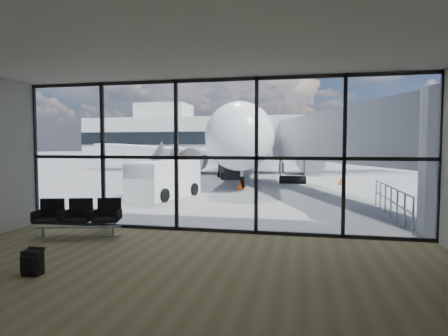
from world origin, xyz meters
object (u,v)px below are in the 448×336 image
(belt_loader, at_px, (230,170))
(backpack, at_px, (32,262))
(service_van, at_px, (163,179))
(mobile_stairs, at_px, (162,170))
(airliner, at_px, (252,141))
(seating_row, at_px, (79,215))

(belt_loader, bearing_deg, backpack, -109.22)
(service_van, relative_size, mobile_stairs, 1.31)
(airliner, bearing_deg, service_van, -100.57)
(belt_loader, bearing_deg, service_van, -115.84)
(seating_row, relative_size, belt_loader, 0.53)
(airliner, height_order, mobile_stairs, airliner)
(airliner, xyz_separation_m, service_van, (-1.84, -19.50, -2.09))
(seating_row, bearing_deg, airliner, 72.27)
(airliner, height_order, service_van, airliner)
(mobile_stairs, bearing_deg, service_van, -65.16)
(belt_loader, bearing_deg, airliner, 64.98)
(backpack, distance_m, airliner, 30.70)
(seating_row, distance_m, service_van, 7.94)
(airliner, bearing_deg, seating_row, -97.96)
(seating_row, relative_size, mobile_stairs, 0.70)
(seating_row, xyz_separation_m, airliner, (1.33, 27.42, 2.43))
(airliner, height_order, belt_loader, airliner)
(mobile_stairs, bearing_deg, airliner, 56.04)
(backpack, height_order, airliner, airliner)
(backpack, bearing_deg, airliner, 89.78)
(seating_row, relative_size, backpack, 4.36)
(seating_row, relative_size, service_van, 0.54)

